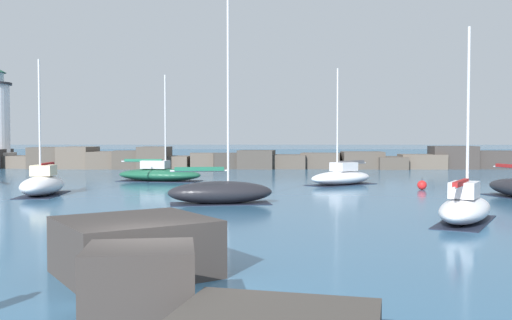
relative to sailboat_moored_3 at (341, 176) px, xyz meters
The scene contains 10 objects.
ground_plane 31.35m from the sailboat_moored_3, 104.62° to the right, with size 600.00×600.00×0.00m, color #336084.
open_sea_beyond 83.25m from the sailboat_moored_3, 95.46° to the left, with size 400.00×116.00×0.01m.
breakwater_jetty 24.43m from the sailboat_moored_3, 109.70° to the left, with size 67.22×6.38×2.55m.
foreground_rocks 31.78m from the sailboat_moored_3, 105.44° to the right, with size 11.80×10.14×1.43m.
sailboat_moored_3 is the anchor object (origin of this frame).
sailboat_moored_4 20.78m from the sailboat_moored_3, 157.16° to the right, with size 2.65×5.48×8.14m.
sailboat_moored_5 14.86m from the sailboat_moored_3, 122.66° to the right, with size 5.74×2.82×10.87m.
sailboat_moored_6 14.56m from the sailboat_moored_3, 167.06° to the left, with size 7.23×3.75×8.50m.
sailboat_moored_7 19.13m from the sailboat_moored_3, 82.49° to the right, with size 4.18×5.62×8.02m.
mooring_buoy_orange_near 6.34m from the sailboat_moored_3, 40.16° to the right, with size 0.62×0.62×0.82m.
Camera 1 is at (2.25, -11.92, 3.43)m, focal length 40.00 mm.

